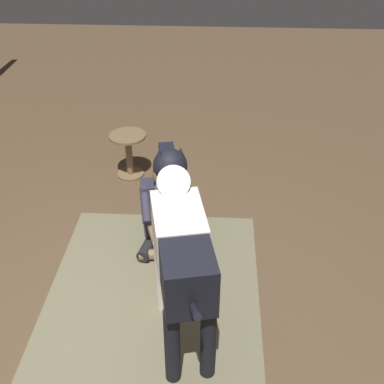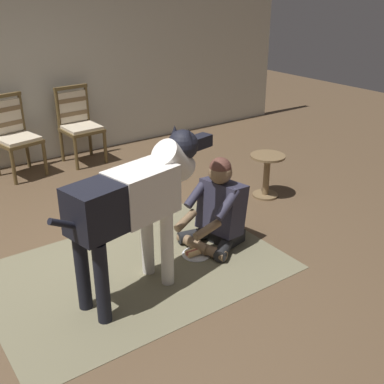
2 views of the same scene
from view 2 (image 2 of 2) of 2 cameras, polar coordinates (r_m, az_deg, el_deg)
The scene contains 8 objects.
ground_plane at distance 4.12m, azimuth -10.69°, elevation -8.94°, with size 15.92×15.92×0.00m, color brown.
area_rug at distance 4.06m, azimuth -6.57°, elevation -9.13°, with size 2.38×1.65×0.01m, color #6C664C.
dining_chair_left_of_pair at distance 6.18m, azimuth -20.66°, elevation 6.77°, with size 0.54×0.54×0.98m.
dining_chair_right_of_pair at distance 6.43m, azimuth -13.51°, elevation 8.29°, with size 0.49×0.49×0.98m.
person_sitting_on_floor at distance 4.25m, azimuth 3.12°, elevation -2.16°, with size 0.68×0.57×0.83m.
large_dog at distance 3.46m, azimuth -6.73°, elevation -0.81°, with size 1.49×0.49×1.20m.
hot_dog_on_plate at distance 4.21m, azimuth 0.53°, elevation -7.27°, with size 0.25×0.25×0.06m.
round_side_table at distance 5.29m, azimuth 8.95°, elevation 2.38°, with size 0.38×0.38×0.49m.
Camera 2 is at (-1.36, -3.20, 2.21)m, focal length 44.48 mm.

